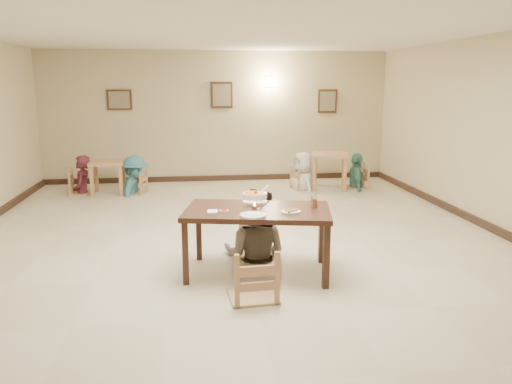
{
  "coord_description": "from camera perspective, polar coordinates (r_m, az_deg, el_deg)",
  "views": [
    {
      "loc": [
        -0.6,
        -6.7,
        2.23
      ],
      "look_at": [
        0.22,
        -0.35,
        0.85
      ],
      "focal_mm": 35.0,
      "sensor_mm": 36.0,
      "label": 1
    }
  ],
  "objects": [
    {
      "name": "wall_sconce",
      "position": [
        11.8,
        1.51,
        12.49
      ],
      "size": [
        0.16,
        0.05,
        0.22
      ],
      "primitive_type": "cube",
      "color": "#FFD88C",
      "rests_on": "wall_back"
    },
    {
      "name": "bg_diner_c",
      "position": [
        10.82,
        5.4,
        4.55
      ],
      "size": [
        0.71,
        0.9,
        1.62
      ],
      "primitive_type": "imported",
      "rotation": [
        0.0,
        0.0,
        5.0
      ],
      "color": "silver",
      "rests_on": "floor"
    },
    {
      "name": "baseboard_back",
      "position": [
        11.89,
        -4.29,
        1.6
      ],
      "size": [
        8.0,
        0.06,
        0.12
      ],
      "primitive_type": "cube",
      "color": "#2F1F17",
      "rests_on": "floor"
    },
    {
      "name": "bg_diner_b",
      "position": [
        10.61,
        -13.8,
        4.08
      ],
      "size": [
        0.76,
        1.12,
        1.61
      ],
      "primitive_type": "imported",
      "rotation": [
        0.0,
        0.0,
        1.4
      ],
      "color": "teal",
      "rests_on": "floor"
    },
    {
      "name": "napkin_cutlery",
      "position": [
        5.71,
        -4.98,
        -2.29
      ],
      "size": [
        0.16,
        0.24,
        0.03
      ],
      "color": "white",
      "rests_on": "main_table"
    },
    {
      "name": "wall_back",
      "position": [
        11.74,
        -4.41,
        8.55
      ],
      "size": [
        10.0,
        0.0,
        10.0
      ],
      "primitive_type": "plane",
      "rotation": [
        1.57,
        0.0,
        0.0
      ],
      "color": "#C7B790",
      "rests_on": "floor"
    },
    {
      "name": "baseboard_right",
      "position": [
        8.39,
        26.07,
        -4.1
      ],
      "size": [
        0.06,
        10.0,
        0.12
      ],
      "primitive_type": "cube",
      "color": "#2F1F17",
      "rests_on": "floor"
    },
    {
      "name": "curry_warmer",
      "position": [
        5.89,
        -0.14,
        -0.43
      ],
      "size": [
        0.32,
        0.29,
        0.26
      ],
      "color": "silver",
      "rests_on": "main_table"
    },
    {
      "name": "picture_c",
      "position": [
        12.09,
        8.17,
        10.23
      ],
      "size": [
        0.45,
        0.04,
        0.55
      ],
      "color": "#3A2312",
      "rests_on": "wall_back"
    },
    {
      "name": "chili_dish",
      "position": [
        5.78,
        -3.66,
        -2.14
      ],
      "size": [
        0.11,
        0.11,
        0.02
      ],
      "color": "white",
      "rests_on": "main_table"
    },
    {
      "name": "drink_glass",
      "position": [
        5.96,
        6.65,
        -1.17
      ],
      "size": [
        0.08,
        0.08,
        0.15
      ],
      "color": "white",
      "rests_on": "main_table"
    },
    {
      "name": "rice_plate_near",
      "position": [
        5.56,
        -0.36,
        -2.65
      ],
      "size": [
        0.29,
        0.29,
        0.07
      ],
      "color": "white",
      "rests_on": "main_table"
    },
    {
      "name": "rice_plate_far",
      "position": [
        6.18,
        -0.12,
        -1.12
      ],
      "size": [
        0.31,
        0.31,
        0.07
      ],
      "color": "white",
      "rests_on": "main_table"
    },
    {
      "name": "main_table",
      "position": [
        5.91,
        0.18,
        -2.72
      ],
      "size": [
        1.85,
        1.27,
        0.8
      ],
      "rotation": [
        0.0,
        0.0,
        -0.2
      ],
      "color": "#3A2015",
      "rests_on": "floor"
    },
    {
      "name": "chair_far",
      "position": [
        6.64,
        -0.14,
        -3.02
      ],
      "size": [
        0.46,
        0.46,
        0.99
      ],
      "rotation": [
        0.0,
        0.0,
        -0.1
      ],
      "color": "tan",
      "rests_on": "floor"
    },
    {
      "name": "bg_table_right",
      "position": [
        11.01,
        8.41,
        3.67
      ],
      "size": [
        0.95,
        0.95,
        0.77
      ],
      "rotation": [
        0.0,
        0.0,
        -0.28
      ],
      "color": "tan",
      "rests_on": "floor"
    },
    {
      "name": "ceiling",
      "position": [
        6.77,
        -2.31,
        18.67
      ],
      "size": [
        10.0,
        10.0,
        0.0
      ],
      "primitive_type": "plane",
      "color": "silver",
      "rests_on": "wall_back"
    },
    {
      "name": "chair_near",
      "position": [
        5.27,
        -0.37,
        -6.61
      ],
      "size": [
        0.51,
        0.51,
        1.08
      ],
      "rotation": [
        0.0,
        0.0,
        3.22
      ],
      "color": "tan",
      "rests_on": "floor"
    },
    {
      "name": "bg_chair_rr",
      "position": [
        11.14,
        11.45,
        2.97
      ],
      "size": [
        0.47,
        0.47,
        1.0
      ],
      "rotation": [
        0.0,
        0.0,
        -1.67
      ],
      "color": "tan",
      "rests_on": "floor"
    },
    {
      "name": "bg_chair_lr",
      "position": [
        10.67,
        -13.7,
        2.11
      ],
      "size": [
        0.41,
        0.41,
        0.87
      ],
      "rotation": [
        0.0,
        0.0,
        -1.85
      ],
      "color": "tan",
      "rests_on": "floor"
    },
    {
      "name": "bg_diner_d",
      "position": [
        11.1,
        11.51,
        4.37
      ],
      "size": [
        0.51,
        0.95,
        1.55
      ],
      "primitive_type": "imported",
      "rotation": [
        0.0,
        0.0,
        1.42
      ],
      "color": "teal",
      "rests_on": "floor"
    },
    {
      "name": "bg_diner_a",
      "position": [
        10.91,
        -19.47,
        3.96
      ],
      "size": [
        0.4,
        0.59,
        1.61
      ],
      "primitive_type": "imported",
      "rotation": [
        0.0,
        0.0,
        4.73
      ],
      "color": "#531C2E",
      "rests_on": "floor"
    },
    {
      "name": "picture_a",
      "position": [
        11.77,
        -15.36,
        10.12
      ],
      "size": [
        0.55,
        0.04,
        0.45
      ],
      "color": "#3A2312",
      "rests_on": "wall_back"
    },
    {
      "name": "main_diner",
      "position": [
        6.45,
        -0.11,
        0.36
      ],
      "size": [
        1.08,
        0.97,
        1.82
      ],
      "primitive_type": "imported",
      "rotation": [
        0.0,
        0.0,
        2.76
      ],
      "color": "gray",
      "rests_on": "floor"
    },
    {
      "name": "bg_table_left",
      "position": [
        10.78,
        -16.6,
        2.71
      ],
      "size": [
        0.71,
        0.71,
        0.69
      ],
      "rotation": [
        0.0,
        0.0,
        0.03
      ],
      "color": "tan",
      "rests_on": "floor"
    },
    {
      "name": "bg_chair_ll",
      "position": [
        10.96,
        -19.36,
        2.41
      ],
      "size": [
        0.48,
        0.48,
        1.02
      ],
      "rotation": [
        0.0,
        0.0,
        1.65
      ],
      "color": "tan",
      "rests_on": "floor"
    },
    {
      "name": "bg_chair_rl",
      "position": [
        10.87,
        5.37,
        2.66
      ],
      "size": [
        0.42,
        0.42,
        0.9
      ],
      "rotation": [
        0.0,
        0.0,
        1.85
      ],
      "color": "tan",
      "rests_on": "floor"
    },
    {
      "name": "picture_b",
      "position": [
        11.68,
        -3.94,
        11.0
      ],
      "size": [
        0.5,
        0.04,
        0.6
      ],
      "color": "#3A2312",
      "rests_on": "wall_back"
    },
    {
      "name": "wall_front",
      "position": [
        1.95,
        11.34,
        -10.18
      ],
      "size": [
        10.0,
        0.0,
        10.0
      ],
      "primitive_type": "plane",
      "rotation": [
        -1.57,
        0.0,
        0.0
      ],
      "color": "#C7B790",
      "rests_on": "floor"
    },
    {
      "name": "wall_right",
      "position": [
        8.16,
        27.19,
        5.68
      ],
      "size": [
        0.0,
        10.0,
        10.0
      ],
      "primitive_type": "plane",
      "rotation": [
        1.57,
        0.0,
        -1.57
      ],
      "color": "#C7B790",
      "rests_on": "floor"
    },
    {
      "name": "fried_plate",
      "position": [
        5.72,
        4.03,
        -2.22
      ],
      "size": [
        0.23,
        0.23,
        0.05
      ],
      "color": "white",
      "rests_on": "main_table"
    },
    {
      "name": "floor",
      "position": [
        7.09,
        -2.1,
        -6.2
      ],
      "size": [
        10.0,
        10.0,
        0.0
      ],
      "primitive_type": "plane",
      "color": "beige",
      "rests_on": "ground"
    }
  ]
}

